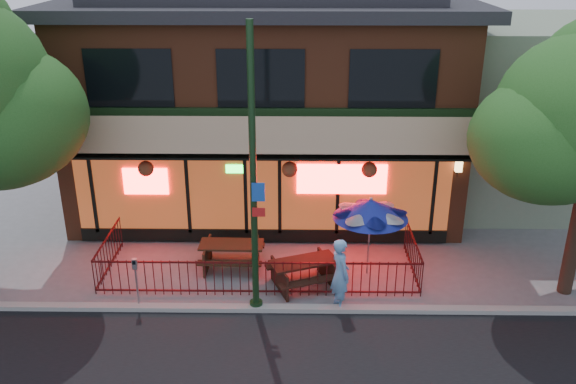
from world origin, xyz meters
name	(u,v)px	position (x,y,z in m)	size (l,w,h in m)	color
ground	(257,299)	(0.00, 0.00, 0.00)	(80.00, 80.00, 0.00)	gray
curb	(256,308)	(0.00, -0.50, 0.06)	(80.00, 0.25, 0.12)	#999993
restaurant_building	(268,80)	(0.00, 7.11, 4.13)	(12.96, 9.49, 8.05)	brown
neighbor_building	(524,109)	(9.00, 7.70, 3.00)	(6.00, 7.00, 6.00)	gray
patio_fence	(258,268)	(0.00, 0.50, 0.63)	(8.44, 2.62, 1.00)	#420E10
street_light	(254,192)	(0.00, -0.40, 3.15)	(0.43, 0.32, 7.00)	#163318
picnic_table_left	(232,252)	(-0.80, 1.63, 0.49)	(1.78, 1.38, 0.75)	#352113
picnic_table_right	(304,269)	(1.19, 0.70, 0.49)	(2.10, 1.87, 0.74)	black
patio_umbrella	(371,209)	(2.95, 1.37, 1.95)	(2.00, 1.99, 2.28)	gray
pedestrian	(340,274)	(2.07, -0.29, 0.94)	(0.68, 0.45, 1.87)	#6497C8
parking_meter_near	(136,275)	(-2.93, -0.40, 0.93)	(0.13, 0.11, 1.37)	gray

